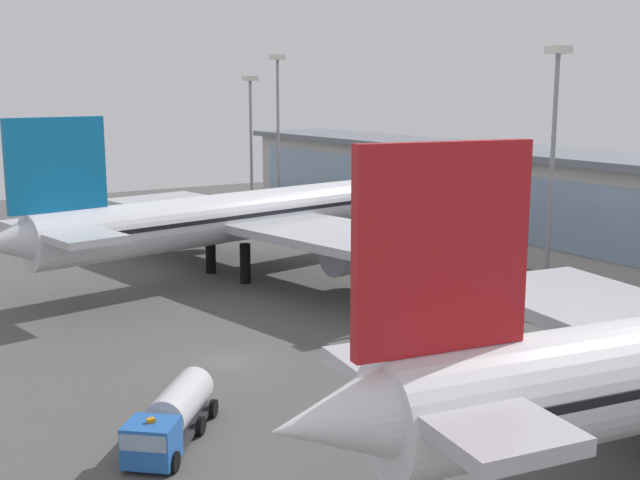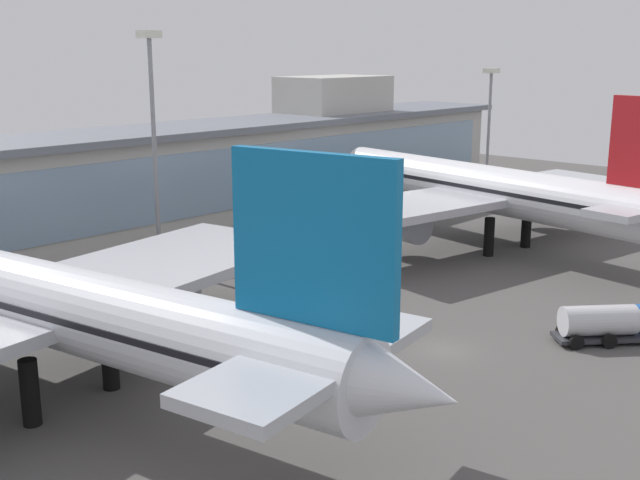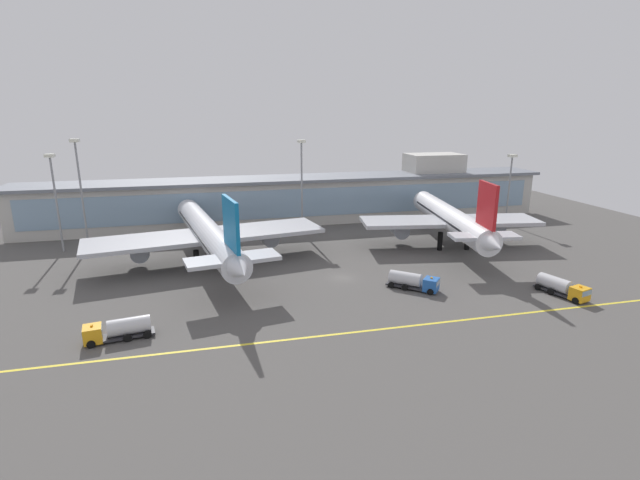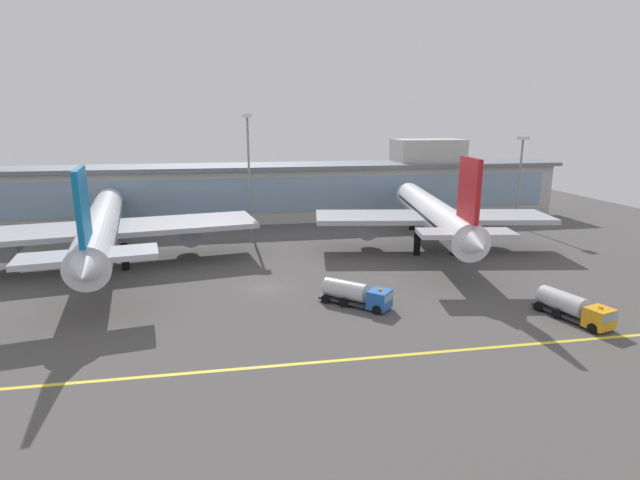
{
  "view_description": "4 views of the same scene",
  "coord_description": "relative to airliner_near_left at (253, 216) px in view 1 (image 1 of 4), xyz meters",
  "views": [
    {
      "loc": [
        49.7,
        -23.76,
        19.34
      ],
      "look_at": [
        -5.92,
        11.79,
        6.81
      ],
      "focal_mm": 44.42,
      "sensor_mm": 36.0,
      "label": 1
    },
    {
      "loc": [
        -46.1,
        -30.73,
        21.59
      ],
      "look_at": [
        -0.53,
        12.01,
        6.48
      ],
      "focal_mm": 44.46,
      "sensor_mm": 36.0,
      "label": 2
    },
    {
      "loc": [
        -23.96,
        -80.67,
        30.59
      ],
      "look_at": [
        -3.74,
        2.49,
        6.93
      ],
      "focal_mm": 26.78,
      "sensor_mm": 36.0,
      "label": 3
    },
    {
      "loc": [
        -3.82,
        -63.44,
        22.14
      ],
      "look_at": [
        9.04,
        9.17,
        4.09
      ],
      "focal_mm": 27.57,
      "sensor_mm": 36.0,
      "label": 4
    }
  ],
  "objects": [
    {
      "name": "apron_light_mast_east",
      "position": [
        -31.31,
        16.31,
        7.99
      ],
      "size": [
        1.8,
        1.8,
        21.38
      ],
      "color": "gray",
      "rests_on": "ground"
    },
    {
      "name": "airliner_near_left",
      "position": [
        0.0,
        0.0,
        0.0
      ],
      "size": [
        48.35,
        58.04,
        17.07
      ],
      "rotation": [
        0.0,
        0.0,
        1.74
      ],
      "color": "black",
      "rests_on": "ground"
    },
    {
      "name": "apron_light_mast_far_east",
      "position": [
        -26.57,
        18.26,
        9.61
      ],
      "size": [
        1.8,
        1.8,
        24.3
      ],
      "color": "gray",
      "rests_on": "ground"
    },
    {
      "name": "fuel_tanker_truck",
      "position": [
        34.56,
        -23.44,
        -4.71
      ],
      "size": [
        8.38,
        7.81,
        2.9
      ],
      "rotation": [
        0.0,
        0.0,
        5.56
      ],
      "color": "black",
      "rests_on": "ground"
    },
    {
      "name": "ground_plane",
      "position": [
        24.01,
        -14.89,
        -6.22
      ],
      "size": [
        197.9,
        197.9,
        0.0
      ],
      "primitive_type": "plane",
      "color": "#514F4C"
    },
    {
      "name": "apron_light_mast_centre",
      "position": [
        23.33,
        19.25,
        9.06
      ],
      "size": [
        1.8,
        1.8,
        23.29
      ],
      "color": "gray",
      "rests_on": "ground"
    }
  ]
}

